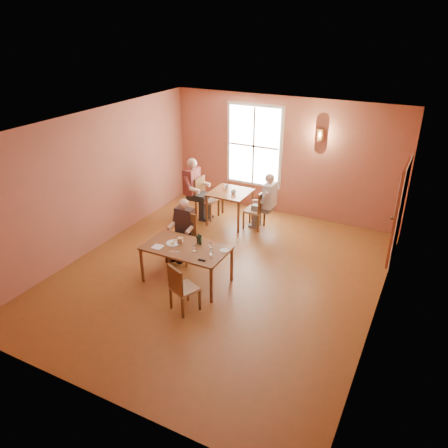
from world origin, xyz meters
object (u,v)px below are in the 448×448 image
at_px(main_table, 187,264).
at_px(diner_main, 181,234).
at_px(diner_maroon, 206,190).
at_px(second_table, 230,207).
at_px(chair_diner_white, 254,209).
at_px(diner_white, 256,202).
at_px(chair_diner_maroon, 207,198).
at_px(chair_empty, 185,287).
at_px(chair_diner_main, 182,239).

height_order(main_table, diner_main, diner_main).
height_order(diner_main, diner_maroon, diner_maroon).
xyz_separation_m(second_table, chair_diner_white, (0.65, 0.00, 0.07)).
bearing_deg(diner_white, chair_diner_white, 90.00).
bearing_deg(chair_diner_maroon, diner_main, 15.36).
xyz_separation_m(main_table, second_table, (-0.45, 2.79, 0.03)).
xyz_separation_m(main_table, chair_empty, (0.45, -0.80, 0.08)).
height_order(chair_diner_main, diner_white, diner_white).
distance_m(main_table, second_table, 2.83).
distance_m(diner_main, chair_empty, 1.71).
bearing_deg(diner_white, second_table, 90.00).
bearing_deg(chair_diner_white, chair_diner_maroon, 90.00).
bearing_deg(diner_maroon, main_table, 21.97).
height_order(chair_diner_white, chair_diner_maroon, chair_diner_maroon).
relative_size(diner_main, chair_empty, 1.39).
xyz_separation_m(chair_diner_main, second_table, (0.05, 2.14, -0.10)).
distance_m(diner_white, chair_diner_maroon, 1.34).
bearing_deg(chair_diner_main, chair_diner_maroon, -74.44).
bearing_deg(diner_white, chair_diner_maroon, 90.00).
height_order(main_table, chair_empty, chair_empty).
bearing_deg(second_table, chair_empty, -76.01).
distance_m(diner_white, diner_maroon, 1.36).
xyz_separation_m(diner_main, chair_empty, (0.95, -1.42, -0.18)).
bearing_deg(chair_empty, chair_diner_maroon, 136.49).
xyz_separation_m(main_table, chair_diner_white, (0.20, 2.79, 0.11)).
xyz_separation_m(chair_diner_main, diner_maroon, (-0.63, 2.14, 0.24)).
height_order(chair_diner_main, second_table, chair_diner_main).
height_order(diner_white, chair_diner_maroon, diner_white).
xyz_separation_m(chair_diner_white, diner_maroon, (-1.33, 0.00, 0.27)).
distance_m(chair_diner_main, diner_white, 2.27).
bearing_deg(diner_maroon, chair_diner_white, 90.00).
bearing_deg(diner_maroon, chair_empty, 23.68).
distance_m(chair_diner_maroon, diner_maroon, 0.22).
bearing_deg(chair_empty, diner_white, 116.63).
relative_size(chair_diner_main, chair_diner_maroon, 0.97).
xyz_separation_m(diner_main, diner_maroon, (-0.63, 2.17, 0.12)).
bearing_deg(chair_empty, second_table, 127.20).
bearing_deg(diner_maroon, chair_diner_maroon, 90.00).
distance_m(chair_diner_main, chair_empty, 1.73).
height_order(chair_empty, chair_diner_white, chair_diner_white).
bearing_deg(chair_diner_maroon, chair_diner_white, 90.00).
distance_m(second_table, chair_diner_white, 0.65).
height_order(second_table, chair_diner_maroon, chair_diner_maroon).
distance_m(chair_diner_main, diner_main, 0.12).
xyz_separation_m(second_table, chair_diner_maroon, (-0.65, 0.00, 0.12)).
distance_m(diner_main, second_table, 2.19).
height_order(chair_diner_main, chair_diner_white, chair_diner_main).
bearing_deg(diner_white, diner_main, 161.36).
height_order(diner_white, diner_maroon, diner_maroon).
xyz_separation_m(main_table, diner_main, (-0.50, 0.62, 0.25)).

